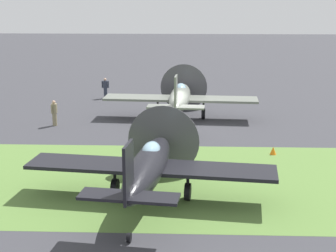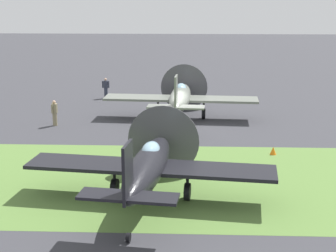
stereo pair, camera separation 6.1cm
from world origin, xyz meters
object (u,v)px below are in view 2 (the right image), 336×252
(airplane_lead, at_px, (180,97))
(ground_crew_chief, at_px, (106,88))
(fuel_drum, at_px, (151,144))
(ground_crew_mechanic, at_px, (55,112))
(runway_marker_cone, at_px, (273,151))
(airplane_wingman, at_px, (149,166))

(airplane_lead, relative_size, ground_crew_chief, 6.31)
(airplane_lead, relative_size, fuel_drum, 12.13)
(airplane_lead, bearing_deg, ground_crew_mechanic, -163.50)
(ground_crew_mechanic, relative_size, fuel_drum, 1.92)
(ground_crew_chief, bearing_deg, runway_marker_cone, 130.88)
(airplane_lead, relative_size, runway_marker_cone, 24.81)
(ground_crew_chief, relative_size, fuel_drum, 1.92)
(ground_crew_chief, bearing_deg, ground_crew_mechanic, 80.52)
(airplane_wingman, xyz_separation_m, ground_crew_mechanic, (-7.32, 12.42, -0.70))
(airplane_lead, xyz_separation_m, runway_marker_cone, (5.28, -7.69, -1.41))
(airplane_wingman, distance_m, runway_marker_cone, 9.35)
(airplane_lead, height_order, runway_marker_cone, airplane_lead)
(ground_crew_mechanic, bearing_deg, airplane_lead, -55.12)
(ground_crew_chief, xyz_separation_m, runway_marker_cone, (11.73, -14.93, -0.69))
(airplane_lead, distance_m, airplane_wingman, 14.41)
(airplane_wingman, height_order, runway_marker_cone, airplane_wingman)
(ground_crew_mechanic, xyz_separation_m, runway_marker_cone, (13.72, -5.75, -0.69))
(ground_crew_mechanic, distance_m, runway_marker_cone, 14.89)
(airplane_wingman, distance_m, fuel_drum, 7.00)
(fuel_drum, bearing_deg, ground_crew_mechanic, 141.34)
(runway_marker_cone, bearing_deg, ground_crew_chief, 128.15)
(runway_marker_cone, bearing_deg, airplane_wingman, -133.79)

